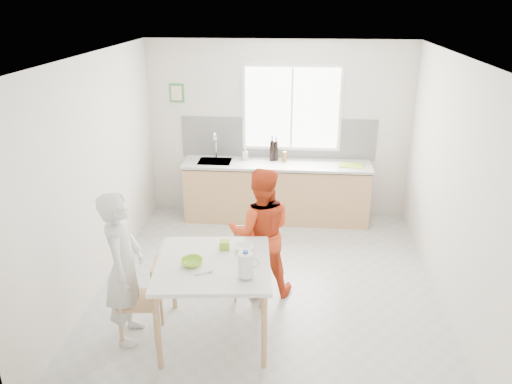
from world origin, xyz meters
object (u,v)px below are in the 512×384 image
person_white (124,268)px  bowl_white (244,248)px  wine_bottle_a (272,151)px  person_red (261,232)px  chair_left (146,296)px  wine_bottle_b (276,151)px  bowl_green (192,262)px  chair_far (249,258)px  dining_table (213,270)px  milk_jug (246,264)px

person_white → bowl_white: person_white is taller
wine_bottle_a → person_red: bearing=-90.0°
chair_left → wine_bottle_b: 3.39m
bowl_green → person_white: bearing=-178.5°
wine_bottle_a → bowl_white: bearing=-92.6°
chair_far → bowl_white: bowl_white is taller
bowl_green → dining_table: bearing=19.7°
person_white → wine_bottle_b: (1.33, 3.16, 0.27)m
bowl_white → wine_bottle_b: 2.81m
person_white → wine_bottle_a: person_white is taller
dining_table → wine_bottle_b: size_ratio=4.05×
chair_far → bowl_white: size_ratio=4.11×
chair_left → bowl_green: (0.49, -0.00, 0.41)m
dining_table → wine_bottle_a: bearing=82.6°
chair_left → wine_bottle_a: 3.36m
person_red → dining_table: bearing=59.7°
chair_left → person_red: person_red is taller
dining_table → wine_bottle_a: size_ratio=3.80×
dining_table → wine_bottle_b: wine_bottle_b is taller
chair_left → wine_bottle_b: (1.14, 3.14, 0.59)m
milk_jug → wine_bottle_b: 3.32m
bowl_white → wine_bottle_b: (0.18, 2.79, 0.19)m
dining_table → wine_bottle_b: bearing=81.5°
person_red → milk_jug: (-0.05, -1.12, 0.22)m
dining_table → bowl_green: bowl_green is taller
wine_bottle_a → bowl_green: bearing=-100.7°
chair_left → bowl_white: size_ratio=4.37×
chair_far → wine_bottle_b: wine_bottle_b is taller
person_white → wine_bottle_a: bearing=-27.7°
chair_left → person_red: 1.46m
chair_far → person_white: size_ratio=0.51×
person_white → person_red: (1.27, 0.96, -0.03)m
chair_far → chair_left: bearing=-141.9°
wine_bottle_a → person_white: bearing=-112.0°
person_red → wine_bottle_a: (-0.00, 2.18, 0.31)m
dining_table → bowl_green: (-0.19, -0.07, 0.12)m
person_white → person_red: person_white is taller
person_white → chair_far: bearing=-56.5°
chair_far → wine_bottle_b: 2.32m
bowl_green → bowl_white: 0.58m
wine_bottle_a → wine_bottle_b: wine_bottle_a is taller
person_red → wine_bottle_a: size_ratio=4.82×
dining_table → person_red: bearing=65.4°
chair_far → person_red: size_ratio=0.53×
dining_table → bowl_green: size_ratio=5.84×
dining_table → person_white: person_white is taller
chair_left → bowl_white: bearing=104.2°
dining_table → chair_left: chair_left is taller
dining_table → chair_far: bearing=72.4°
chair_left → person_white: bearing=-90.0°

